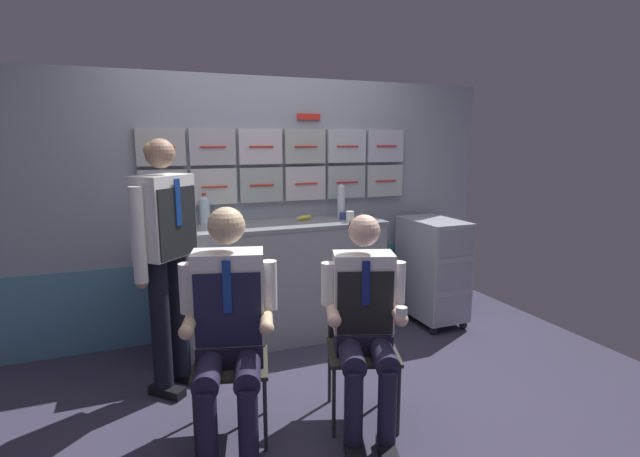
# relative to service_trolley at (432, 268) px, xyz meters

# --- Properties ---
(ground) EXTENTS (4.80, 4.80, 0.04)m
(ground) POSITION_rel_service_trolley_xyz_m (-1.42, -0.93, -0.52)
(ground) COLOR #373449
(galley_bulkhead) EXTENTS (4.20, 0.14, 2.15)m
(galley_bulkhead) POSITION_rel_service_trolley_xyz_m (-1.40, 0.44, 0.57)
(galley_bulkhead) COLOR #97A0AC
(galley_bulkhead) RESTS_ON ground
(galley_counter) EXTENTS (1.84, 0.53, 0.97)m
(galley_counter) POSITION_rel_service_trolley_xyz_m (-1.43, 0.16, -0.02)
(galley_counter) COLOR #92969D
(galley_counter) RESTS_ON ground
(service_trolley) EXTENTS (0.40, 0.65, 0.94)m
(service_trolley) POSITION_rel_service_trolley_xyz_m (0.00, 0.00, 0.00)
(service_trolley) COLOR black
(service_trolley) RESTS_ON ground
(folding_chair_left) EXTENTS (0.49, 0.49, 0.83)m
(folding_chair_left) POSITION_rel_service_trolley_xyz_m (-2.00, -0.93, 0.01)
(folding_chair_left) COLOR #2D2D33
(folding_chair_left) RESTS_ON ground
(crew_member_left) EXTENTS (0.54, 0.69, 1.29)m
(crew_member_left) POSITION_rel_service_trolley_xyz_m (-2.04, -1.08, 0.21)
(crew_member_left) COLOR black
(crew_member_left) RESTS_ON ground
(folding_chair_right) EXTENTS (0.51, 0.51, 0.83)m
(folding_chair_right) POSITION_rel_service_trolley_xyz_m (-1.25, -1.06, 0.01)
(folding_chair_right) COLOR #2D2D33
(folding_chair_right) RESTS_ON ground
(crew_member_right) EXTENTS (0.52, 0.65, 1.22)m
(crew_member_right) POSITION_rel_service_trolley_xyz_m (-1.31, -1.22, 0.16)
(crew_member_right) COLOR black
(crew_member_right) RESTS_ON ground
(crew_member_standing) EXTENTS (0.41, 0.41, 1.64)m
(crew_member_standing) POSITION_rel_service_trolley_xyz_m (-2.30, -0.38, 0.47)
(crew_member_standing) COLOR black
(crew_member_standing) RESTS_ON ground
(water_bottle_clear) EXTENTS (0.07, 0.07, 0.31)m
(water_bottle_clear) POSITION_rel_service_trolley_xyz_m (-0.80, 0.24, 0.62)
(water_bottle_clear) COLOR silver
(water_bottle_clear) RESTS_ON galley_counter
(water_bottle_tall) EXTENTS (0.08, 0.08, 0.25)m
(water_bottle_tall) POSITION_rel_service_trolley_xyz_m (-1.95, 0.31, 0.59)
(water_bottle_tall) COLOR silver
(water_bottle_tall) RESTS_ON galley_counter
(coffee_cup_white) EXTENTS (0.06, 0.06, 0.06)m
(coffee_cup_white) POSITION_rel_service_trolley_xyz_m (-0.82, 0.16, 0.50)
(coffee_cup_white) COLOR navy
(coffee_cup_white) RESTS_ON galley_counter
(paper_cup_tan) EXTENTS (0.06, 0.06, 0.09)m
(paper_cup_tan) POSITION_rel_service_trolley_xyz_m (-0.83, 0.00, 0.52)
(paper_cup_tan) COLOR white
(paper_cup_tan) RESTS_ON galley_counter
(espresso_cup_small) EXTENTS (0.07, 0.07, 0.09)m
(espresso_cup_small) POSITION_rel_service_trolley_xyz_m (-2.14, 0.23, 0.52)
(espresso_cup_small) COLOR white
(espresso_cup_small) RESTS_ON galley_counter
(snack_banana) EXTENTS (0.17, 0.10, 0.04)m
(snack_banana) POSITION_rel_service_trolley_xyz_m (-1.14, 0.23, 0.49)
(snack_banana) COLOR yellow
(snack_banana) RESTS_ON galley_counter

